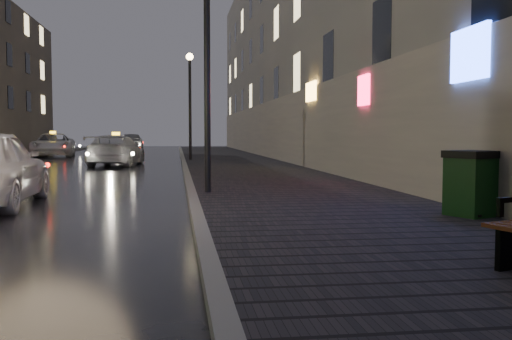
% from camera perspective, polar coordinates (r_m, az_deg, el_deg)
% --- Properties ---
extents(ground, '(120.00, 120.00, 0.00)m').
position_cam_1_polar(ground, '(6.91, -17.71, -8.66)').
color(ground, black).
rests_on(ground, ground).
extents(sidewalk, '(4.60, 58.00, 0.15)m').
position_cam_1_polar(sidewalk, '(27.82, -2.30, 0.83)').
color(sidewalk, black).
rests_on(sidewalk, ground).
extents(curb, '(0.20, 58.00, 0.15)m').
position_cam_1_polar(curb, '(27.69, -7.25, 0.79)').
color(curb, slate).
rests_on(curb, ground).
extents(building_near, '(1.80, 50.00, 13.00)m').
position_cam_1_polar(building_near, '(32.59, 2.71, 12.57)').
color(building_near, '#605B54').
rests_on(building_near, ground).
extents(lamp_near, '(0.36, 0.36, 5.28)m').
position_cam_1_polar(lamp_near, '(12.83, -4.92, 12.78)').
color(lamp_near, black).
rests_on(lamp_near, sidewalk).
extents(lamp_far, '(0.36, 0.36, 5.28)m').
position_cam_1_polar(lamp_far, '(28.73, -6.62, 7.71)').
color(lamp_far, black).
rests_on(lamp_far, sidewalk).
extents(trash_bin, '(0.88, 0.88, 1.03)m').
position_cam_1_polar(trash_bin, '(9.64, 20.79, -1.20)').
color(trash_bin, black).
rests_on(trash_bin, sidewalk).
extents(taxi_mid, '(2.50, 4.96, 1.38)m').
position_cam_1_polar(taxi_mid, '(26.67, -13.81, 1.92)').
color(taxi_mid, silver).
rests_on(taxi_mid, ground).
extents(taxi_far, '(3.06, 5.54, 1.47)m').
position_cam_1_polar(taxi_far, '(37.92, -19.63, 2.37)').
color(taxi_far, silver).
rests_on(taxi_far, ground).
extents(car_far, '(2.33, 4.68, 1.53)m').
position_cam_1_polar(car_far, '(46.44, -12.41, 2.74)').
color(car_far, gray).
rests_on(car_far, ground).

